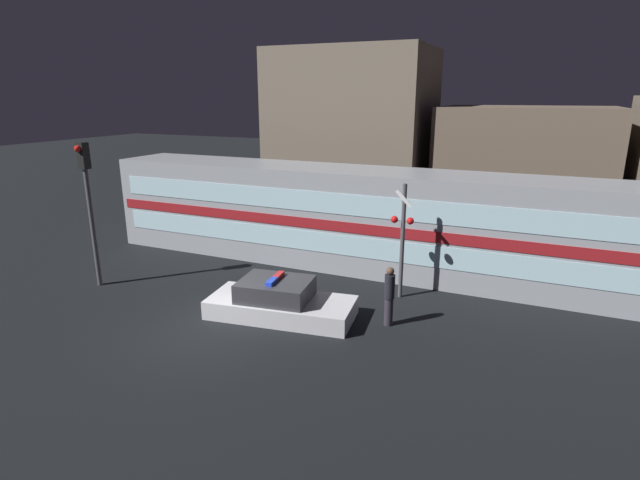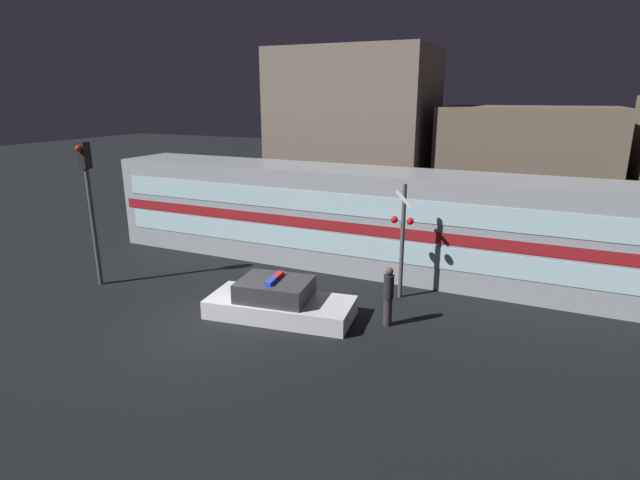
{
  "view_description": "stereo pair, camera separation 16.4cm",
  "coord_description": "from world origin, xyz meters",
  "px_view_note": "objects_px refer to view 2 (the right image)",
  "views": [
    {
      "loc": [
        8.43,
        -10.76,
        6.65
      ],
      "look_at": [
        1.54,
        4.61,
        1.76
      ],
      "focal_mm": 28.0,
      "sensor_mm": 36.0,
      "label": 1
    },
    {
      "loc": [
        8.58,
        -10.69,
        6.65
      ],
      "look_at": [
        1.54,
        4.61,
        1.76
      ],
      "focal_mm": 28.0,
      "sensor_mm": 36.0,
      "label": 2
    }
  ],
  "objects_px": {
    "train": "(351,218)",
    "police_car": "(279,302)",
    "pedestrian": "(388,296)",
    "traffic_light_corner": "(90,197)",
    "crossing_signal_near": "(402,236)"
  },
  "relations": [
    {
      "from": "train",
      "to": "police_car",
      "type": "height_order",
      "value": "train"
    },
    {
      "from": "train",
      "to": "pedestrian",
      "type": "bearing_deg",
      "value": -57.28
    },
    {
      "from": "police_car",
      "to": "crossing_signal_near",
      "type": "distance_m",
      "value": 4.6
    },
    {
      "from": "traffic_light_corner",
      "to": "crossing_signal_near",
      "type": "bearing_deg",
      "value": 18.02
    },
    {
      "from": "train",
      "to": "pedestrian",
      "type": "relative_size",
      "value": 11.48
    },
    {
      "from": "train",
      "to": "police_car",
      "type": "relative_size",
      "value": 4.44
    },
    {
      "from": "police_car",
      "to": "traffic_light_corner",
      "type": "distance_m",
      "value": 7.79
    },
    {
      "from": "police_car",
      "to": "crossing_signal_near",
      "type": "xyz_separation_m",
      "value": [
        3.02,
        3.01,
        1.72
      ]
    },
    {
      "from": "train",
      "to": "crossing_signal_near",
      "type": "bearing_deg",
      "value": -42.28
    },
    {
      "from": "police_car",
      "to": "crossing_signal_near",
      "type": "bearing_deg",
      "value": 37.06
    },
    {
      "from": "pedestrian",
      "to": "traffic_light_corner",
      "type": "xyz_separation_m",
      "value": [
        -10.56,
        -1.12,
        2.29
      ]
    },
    {
      "from": "train",
      "to": "police_car",
      "type": "xyz_separation_m",
      "value": [
        -0.21,
        -5.56,
        -1.48
      ]
    },
    {
      "from": "train",
      "to": "police_car",
      "type": "distance_m",
      "value": 5.76
    },
    {
      "from": "pedestrian",
      "to": "train",
      "type": "bearing_deg",
      "value": 122.72
    },
    {
      "from": "traffic_light_corner",
      "to": "police_car",
      "type": "bearing_deg",
      "value": 2.69
    }
  ]
}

